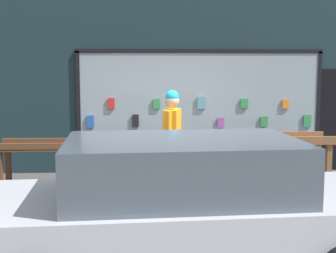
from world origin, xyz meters
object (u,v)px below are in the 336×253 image
object	(u,v)px
display_table_right	(252,144)
parked_car	(182,205)
small_dog	(207,183)
display_table_left	(79,150)
person_browsing	(172,134)

from	to	relation	value
display_table_right	parked_car	size ratio (longest dim) A/B	0.67
small_dog	parked_car	bearing A→B (deg)	-153.42
display_table_left	small_dog	distance (m)	2.31
display_table_left	person_browsing	size ratio (longest dim) A/B	1.57
display_table_left	small_dog	xyz separation A→B (m)	(2.14, -0.74, -0.44)
display_table_left	display_table_right	size ratio (longest dim) A/B	1.00
display_table_left	small_dog	bearing A→B (deg)	-19.17
display_table_right	person_browsing	distance (m)	1.56
display_table_left	person_browsing	bearing A→B (deg)	-17.90
person_browsing	small_dog	bearing A→B (deg)	-98.70
person_browsing	small_dog	size ratio (longest dim) A/B	3.44
small_dog	parked_car	xyz separation A→B (m)	(-0.64, -2.77, 0.47)
display_table_left	display_table_right	bearing A→B (deg)	0.01
parked_car	display_table_right	bearing A→B (deg)	63.05
display_table_right	person_browsing	world-z (taller)	person_browsing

